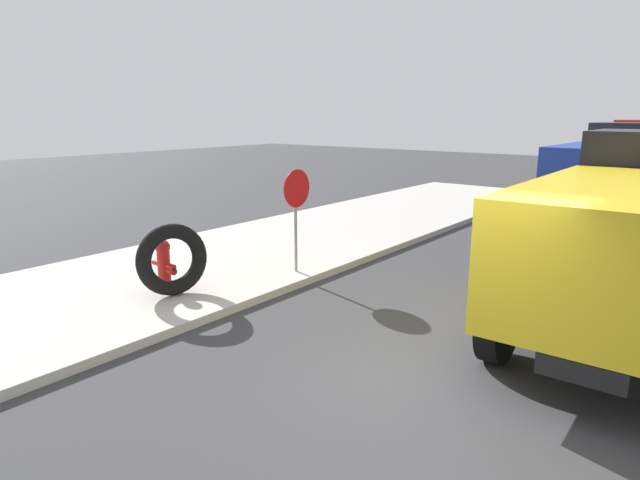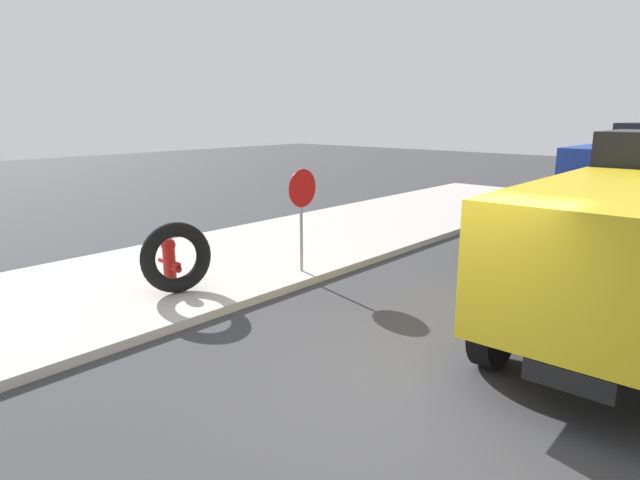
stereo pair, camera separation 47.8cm
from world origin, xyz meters
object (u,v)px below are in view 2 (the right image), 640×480
at_px(fire_hydrant, 170,260).
at_px(dump_truck_blue, 640,170).
at_px(stop_sign, 302,201).
at_px(loose_tire, 176,258).

distance_m(fire_hydrant, dump_truck_blue, 14.48).
relative_size(fire_hydrant, dump_truck_blue, 0.13).
bearing_deg(stop_sign, dump_truck_blue, -18.17).
xyz_separation_m(loose_tire, dump_truck_blue, (13.73, -4.47, 0.81)).
xyz_separation_m(fire_hydrant, loose_tire, (-0.16, -0.47, 0.17)).
relative_size(stop_sign, dump_truck_blue, 0.30).
relative_size(fire_hydrant, stop_sign, 0.43).
bearing_deg(loose_tire, dump_truck_blue, -18.02).
distance_m(fire_hydrant, stop_sign, 2.79).
bearing_deg(stop_sign, fire_hydrant, 151.76).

